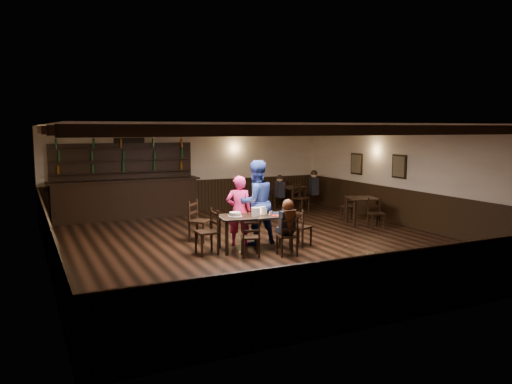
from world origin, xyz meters
name	(u,v)px	position (x,y,z in m)	size (l,w,h in m)	color
ground	(260,244)	(0.00, 0.00, 0.00)	(10.00, 10.00, 0.00)	black
room_shell	(260,168)	(0.01, 0.04, 1.75)	(9.02, 10.02, 2.71)	beige
dining_table	(255,219)	(-0.32, -0.41, 0.67)	(1.65, 0.98, 0.75)	black
chair_near_left	(251,235)	(-0.69, -0.99, 0.47)	(0.47, 0.46, 0.81)	black
chair_near_right	(288,233)	(0.04, -1.26, 0.49)	(0.45, 0.43, 0.83)	black
chair_end_left	(210,228)	(-1.34, -0.36, 0.55)	(0.43, 0.45, 0.95)	black
chair_end_right	(299,224)	(0.68, -0.58, 0.50)	(0.51, 0.52, 0.86)	black
chair_far_pushed	(197,217)	(-1.20, 0.91, 0.56)	(0.62, 0.62, 0.96)	black
woman_pink	(239,211)	(-0.48, 0.09, 0.79)	(0.58, 0.38, 1.58)	#F42E6E
man_blue	(256,202)	(-0.08, 0.06, 0.96)	(0.93, 0.73, 1.92)	navy
seated_person	(288,218)	(0.05, -1.20, 0.80)	(0.31, 0.46, 0.75)	black
cake	(235,215)	(-0.76, -0.34, 0.79)	(0.30, 0.30, 0.09)	white
plate_stack_a	(256,212)	(-0.33, -0.47, 0.84)	(0.20, 0.20, 0.18)	white
plate_stack_b	(263,210)	(-0.11, -0.35, 0.84)	(0.15, 0.15, 0.17)	white
tea_light	(256,214)	(-0.27, -0.35, 0.78)	(0.05, 0.05, 0.06)	#A5A8AD
salt_shaker	(270,213)	(0.00, -0.49, 0.79)	(0.03, 0.03, 0.08)	silver
pepper_shaker	(272,213)	(0.03, -0.52, 0.80)	(0.04, 0.04, 0.10)	#A5A8AD
drink_glass	(265,211)	(-0.03, -0.33, 0.81)	(0.08, 0.08, 0.12)	silver
menu_red	(279,215)	(0.16, -0.61, 0.75)	(0.32, 0.22, 0.00)	maroon
menu_blue	(277,213)	(0.26, -0.33, 0.75)	(0.28, 0.20, 0.00)	#0D2045
bar_counter	(126,194)	(-2.11, 4.72, 0.73)	(4.34, 0.70, 2.20)	black
back_table_a	(362,201)	(3.54, 0.88, 0.65)	(0.94, 0.94, 0.75)	black
back_table_b	(290,190)	(3.03, 3.99, 0.65)	(1.14, 1.14, 0.75)	black
bg_patron_left	(280,186)	(2.50, 3.71, 0.82)	(0.24, 0.36, 0.71)	black
bg_patron_right	(314,182)	(3.82, 3.80, 0.87)	(0.33, 0.44, 0.80)	black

